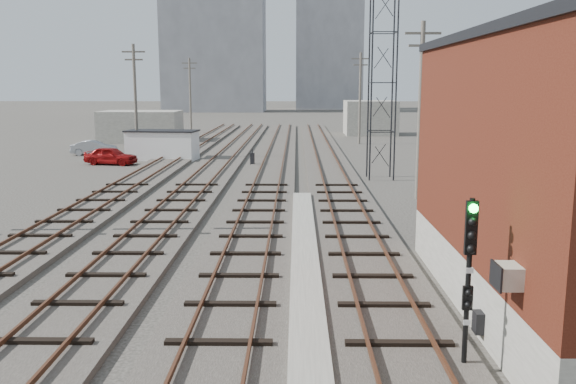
{
  "coord_description": "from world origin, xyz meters",
  "views": [
    {
      "loc": [
        0.22,
        -3.29,
        5.87
      ],
      "look_at": [
        -0.08,
        17.52,
        2.2
      ],
      "focal_mm": 38.0,
      "sensor_mm": 36.0,
      "label": 1
    }
  ],
  "objects_px": {
    "car_grey": "(150,143)",
    "signal_mast": "(469,275)",
    "site_trailer": "(162,145)",
    "car_red": "(111,156)",
    "switch_stand": "(252,159)",
    "car_silver": "(94,148)"
  },
  "relations": [
    {
      "from": "car_grey",
      "to": "signal_mast",
      "type": "bearing_deg",
      "value": -132.33
    },
    {
      "from": "signal_mast",
      "to": "site_trailer",
      "type": "distance_m",
      "value": 38.79
    },
    {
      "from": "signal_mast",
      "to": "site_trailer",
      "type": "height_order",
      "value": "signal_mast"
    },
    {
      "from": "car_red",
      "to": "switch_stand",
      "type": "bearing_deg",
      "value": -84.6
    },
    {
      "from": "switch_stand",
      "to": "car_red",
      "type": "bearing_deg",
      "value": -176.36
    },
    {
      "from": "site_trailer",
      "to": "car_grey",
      "type": "xyz_separation_m",
      "value": [
        -2.63,
        6.93,
        -0.5
      ]
    },
    {
      "from": "car_red",
      "to": "car_silver",
      "type": "bearing_deg",
      "value": 38.96
    },
    {
      "from": "site_trailer",
      "to": "car_grey",
      "type": "relative_size",
      "value": 1.24
    },
    {
      "from": "car_grey",
      "to": "car_red",
      "type": "bearing_deg",
      "value": -156.88
    },
    {
      "from": "car_grey",
      "to": "switch_stand",
      "type": "bearing_deg",
      "value": -111.25
    },
    {
      "from": "site_trailer",
      "to": "car_silver",
      "type": "bearing_deg",
      "value": 161.3
    },
    {
      "from": "car_red",
      "to": "signal_mast",
      "type": "bearing_deg",
      "value": -141.36
    },
    {
      "from": "car_red",
      "to": "car_silver",
      "type": "distance_m",
      "value": 7.04
    },
    {
      "from": "signal_mast",
      "to": "car_grey",
      "type": "distance_m",
      "value": 46.21
    },
    {
      "from": "car_red",
      "to": "car_silver",
      "type": "height_order",
      "value": "car_red"
    },
    {
      "from": "switch_stand",
      "to": "site_trailer",
      "type": "distance_m",
      "value": 8.51
    },
    {
      "from": "switch_stand",
      "to": "car_grey",
      "type": "bearing_deg",
      "value": 141.56
    },
    {
      "from": "signal_mast",
      "to": "car_grey",
      "type": "height_order",
      "value": "signal_mast"
    },
    {
      "from": "site_trailer",
      "to": "signal_mast",
      "type": "bearing_deg",
      "value": -61.53
    },
    {
      "from": "site_trailer",
      "to": "car_silver",
      "type": "height_order",
      "value": "site_trailer"
    },
    {
      "from": "signal_mast",
      "to": "switch_stand",
      "type": "relative_size",
      "value": 3.04
    },
    {
      "from": "switch_stand",
      "to": "site_trailer",
      "type": "relative_size",
      "value": 0.21
    }
  ]
}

